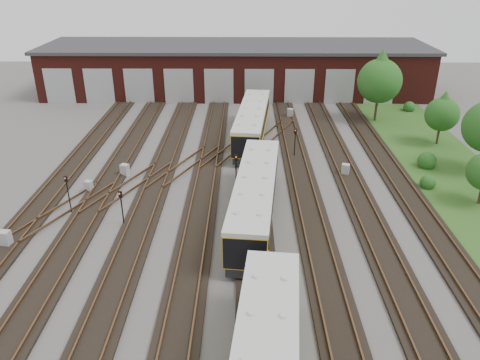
{
  "coord_description": "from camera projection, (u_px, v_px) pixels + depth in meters",
  "views": [
    {
      "loc": [
        1.25,
        -23.58,
        16.86
      ],
      "look_at": [
        0.91,
        7.43,
        2.0
      ],
      "focal_mm": 35.0,
      "sensor_mm": 36.0,
      "label": 1
    }
  ],
  "objects": [
    {
      "name": "ground",
      "position": [
        224.0,
        262.0,
        28.56
      ],
      "size": [
        120.0,
        120.0,
        0.0
      ],
      "primitive_type": "plane",
      "color": "#464441",
      "rests_on": "ground"
    },
    {
      "name": "track_network",
      "position": [
        221.0,
        255.0,
        29.05
      ],
      "size": [
        30.4,
        70.0,
        0.33
      ],
      "color": "black",
      "rests_on": "ground"
    },
    {
      "name": "maintenance_shed",
      "position": [
        236.0,
        68.0,
        63.22
      ],
      "size": [
        51.0,
        12.5,
        6.35
      ],
      "color": "#4C1813",
      "rests_on": "ground"
    },
    {
      "name": "grass_verge",
      "position": [
        466.0,
        189.0,
        37.38
      ],
      "size": [
        8.0,
        55.0,
        0.05
      ],
      "primitive_type": "cube",
      "color": "#294B19",
      "rests_on": "ground"
    },
    {
      "name": "metro_train",
      "position": [
        255.0,
        197.0,
        32.33
      ],
      "size": [
        4.03,
        46.61,
        2.98
      ],
      "rotation": [
        0.0,
        0.0,
        -0.1
      ],
      "color": "black",
      "rests_on": "ground"
    },
    {
      "name": "signal_mast_0",
      "position": [
        68.0,
        190.0,
        33.33
      ],
      "size": [
        0.24,
        0.23,
        2.9
      ],
      "rotation": [
        0.0,
        0.0,
        -0.26
      ],
      "color": "black",
      "rests_on": "ground"
    },
    {
      "name": "signal_mast_1",
      "position": [
        121.0,
        203.0,
        31.75
      ],
      "size": [
        0.27,
        0.26,
        2.62
      ],
      "rotation": [
        0.0,
        0.0,
        -0.41
      ],
      "color": "black",
      "rests_on": "ground"
    },
    {
      "name": "signal_mast_2",
      "position": [
        295.0,
        139.0,
        42.73
      ],
      "size": [
        0.28,
        0.26,
        2.78
      ],
      "rotation": [
        0.0,
        0.0,
        -0.29
      ],
      "color": "black",
      "rests_on": "ground"
    },
    {
      "name": "signal_mast_3",
      "position": [
        236.0,
        168.0,
        36.29
      ],
      "size": [
        0.26,
        0.24,
        3.12
      ],
      "rotation": [
        0.0,
        0.0,
        0.09
      ],
      "color": "black",
      "rests_on": "ground"
    },
    {
      "name": "relay_cabinet_0",
      "position": [
        5.0,
        239.0,
        29.87
      ],
      "size": [
        0.75,
        0.66,
        1.11
      ],
      "primitive_type": "cube",
      "rotation": [
        0.0,
        0.0,
        -0.16
      ],
      "color": "#A8ABAD",
      "rests_on": "ground"
    },
    {
      "name": "relay_cabinet_1",
      "position": [
        89.0,
        186.0,
        36.87
      ],
      "size": [
        0.7,
        0.65,
        0.95
      ],
      "primitive_type": "cube",
      "rotation": [
        0.0,
        0.0,
        -0.37
      ],
      "color": "#A8ABAD",
      "rests_on": "ground"
    },
    {
      "name": "relay_cabinet_2",
      "position": [
        125.0,
        170.0,
        39.49
      ],
      "size": [
        0.8,
        0.74,
        1.07
      ],
      "primitive_type": "cube",
      "rotation": [
        0.0,
        0.0,
        -0.38
      ],
      "color": "#A8ABAD",
      "rests_on": "ground"
    },
    {
      "name": "relay_cabinet_3",
      "position": [
        290.0,
        113.0,
        53.89
      ],
      "size": [
        0.72,
        0.63,
        1.06
      ],
      "primitive_type": "cube",
      "rotation": [
        0.0,
        0.0,
        -0.18
      ],
      "color": "#A8ABAD",
      "rests_on": "ground"
    },
    {
      "name": "relay_cabinet_4",
      "position": [
        345.0,
        170.0,
        39.63
      ],
      "size": [
        0.76,
        0.69,
        1.03
      ],
      "primitive_type": "cube",
      "rotation": [
        0.0,
        0.0,
        -0.35
      ],
      "color": "#A8ABAD",
      "rests_on": "ground"
    },
    {
      "name": "tree_0",
      "position": [
        380.0,
        76.0,
        50.89
      ],
      "size": [
        4.81,
        4.81,
        7.97
      ],
      "color": "#352618",
      "rests_on": "ground"
    },
    {
      "name": "tree_1",
      "position": [
        443.0,
        110.0,
        45.02
      ],
      "size": [
        3.26,
        3.26,
        5.4
      ],
      "color": "#352618",
      "rests_on": "ground"
    },
    {
      "name": "bush_0",
      "position": [
        428.0,
        181.0,
        37.49
      ],
      "size": [
        1.25,
        1.25,
        1.25
      ],
      "primitive_type": "sphere",
      "color": "#194A15",
      "rests_on": "ground"
    },
    {
      "name": "bush_1",
      "position": [
        427.0,
        159.0,
        41.06
      ],
      "size": [
        1.64,
        1.64,
        1.64
      ],
      "primitive_type": "sphere",
      "color": "#194A15",
      "rests_on": "ground"
    },
    {
      "name": "bush_2",
      "position": [
        409.0,
        105.0,
        56.16
      ],
      "size": [
        1.37,
        1.37,
        1.37
      ],
      "primitive_type": "sphere",
      "color": "#194A15",
      "rests_on": "ground"
    }
  ]
}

